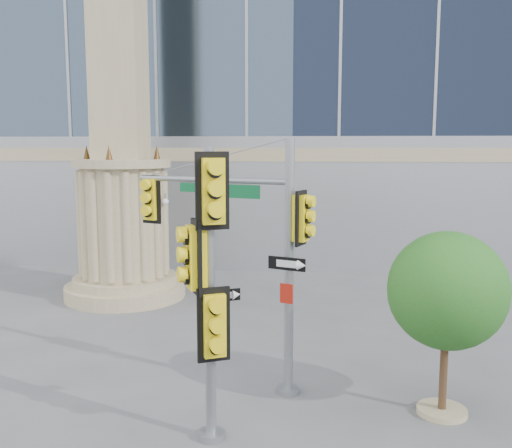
{
  "coord_description": "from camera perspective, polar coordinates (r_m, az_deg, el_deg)",
  "views": [
    {
      "loc": [
        0.76,
        -11.12,
        5.52
      ],
      "look_at": [
        -0.47,
        2.0,
        3.74
      ],
      "focal_mm": 40.0,
      "sensor_mm": 36.0,
      "label": 1
    }
  ],
  "objects": [
    {
      "name": "street_tree",
      "position": [
        12.33,
        18.75,
        -6.77
      ],
      "size": [
        2.47,
        2.41,
        3.85
      ],
      "color": "tan",
      "rests_on": "ground"
    },
    {
      "name": "main_signal_pole",
      "position": [
        12.92,
        -0.84,
        -1.11
      ],
      "size": [
        4.22,
        2.0,
        5.73
      ],
      "rotation": [
        0.0,
        0.0,
        -0.38
      ],
      "color": "slate",
      "rests_on": "ground"
    },
    {
      "name": "ground",
      "position": [
        12.44,
        1.36,
        -18.67
      ],
      "size": [
        120.0,
        120.0,
        0.0
      ],
      "primitive_type": "plane",
      "color": "#545456",
      "rests_on": "ground"
    },
    {
      "name": "monument",
      "position": [
        21.23,
        -13.32,
        7.46
      ],
      "size": [
        4.4,
        4.4,
        16.6
      ],
      "color": "tan",
      "rests_on": "ground"
    },
    {
      "name": "secondary_signal_pole",
      "position": [
        10.4,
        -4.81,
        -4.96
      ],
      "size": [
        1.04,
        0.75,
        5.53
      ],
      "rotation": [
        0.0,
        0.0,
        0.43
      ],
      "color": "slate",
      "rests_on": "ground"
    }
  ]
}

